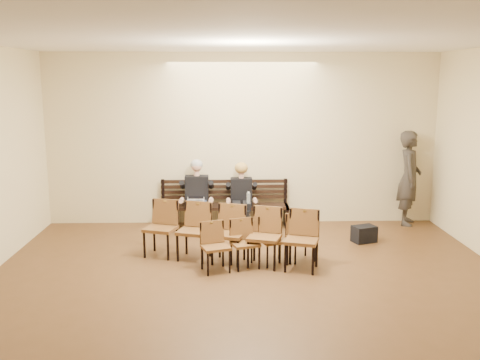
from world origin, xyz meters
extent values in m
plane|color=brown|center=(0.00, 0.00, 0.00)|extent=(10.00, 10.00, 0.00)
cube|color=beige|center=(0.00, 5.00, 1.75)|extent=(8.00, 0.02, 3.50)
cube|color=white|center=(0.00, 0.00, 3.50)|extent=(8.00, 10.00, 0.02)
cube|color=black|center=(-0.37, 4.65, 0.23)|extent=(2.60, 0.90, 0.45)
cube|color=#B4B4B8|center=(-0.94, 4.37, 0.57)|extent=(0.36, 0.29, 0.24)
cylinder|color=silver|center=(0.10, 4.23, 0.57)|extent=(0.08, 0.08, 0.24)
cube|color=black|center=(2.21, 3.53, 0.15)|extent=(0.49, 0.41, 0.30)
imported|color=#342F2B|center=(3.42, 4.75, 1.12)|extent=(0.77, 0.95, 2.23)
cube|color=brown|center=(-0.31, 2.50, 0.47)|extent=(2.93, 1.39, 0.95)
cube|color=brown|center=(0.19, 2.33, 0.39)|extent=(1.93, 1.02, 0.78)
camera|label=1|loc=(-0.36, -5.90, 2.99)|focal=40.00mm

